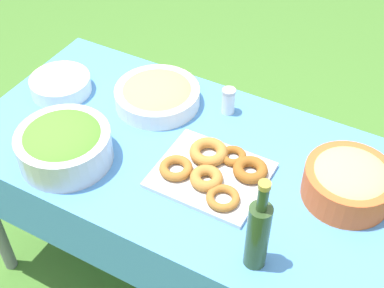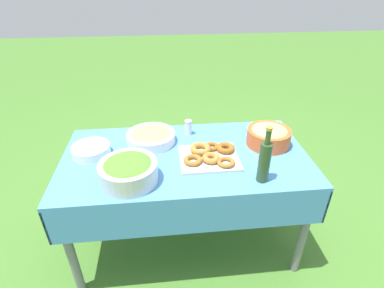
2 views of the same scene
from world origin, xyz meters
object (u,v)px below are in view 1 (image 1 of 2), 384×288
object	(u,v)px
pasta_bowl	(349,181)
bread_bowl	(157,94)
salad_bowl	(64,144)
olive_oil_bottle	(258,233)
plate_stack	(61,85)
donut_platter	(213,171)

from	to	relation	value
pasta_bowl	bread_bowl	xyz separation A→B (m)	(0.73, -0.10, -0.02)
salad_bowl	olive_oil_bottle	bearing A→B (deg)	174.51
plate_stack	olive_oil_bottle	world-z (taller)	olive_oil_bottle
donut_platter	olive_oil_bottle	distance (m)	0.35
salad_bowl	pasta_bowl	world-z (taller)	salad_bowl
pasta_bowl	plate_stack	xyz separation A→B (m)	(1.08, 0.01, -0.03)
salad_bowl	donut_platter	distance (m)	0.48
plate_stack	bread_bowl	size ratio (longest dim) A/B	0.73
pasta_bowl	olive_oil_bottle	size ratio (longest dim) A/B	0.85
donut_platter	salad_bowl	bearing A→B (deg)	19.67
pasta_bowl	bread_bowl	bearing A→B (deg)	-8.12
olive_oil_bottle	plate_stack	bearing A→B (deg)	-20.06
pasta_bowl	bread_bowl	distance (m)	0.73
donut_platter	bread_bowl	size ratio (longest dim) A/B	1.17
salad_bowl	olive_oil_bottle	world-z (taller)	olive_oil_bottle
pasta_bowl	olive_oil_bottle	bearing A→B (deg)	67.34
salad_bowl	donut_platter	size ratio (longest dim) A/B	0.84
salad_bowl	bread_bowl	xyz separation A→B (m)	(-0.11, -0.38, -0.03)
pasta_bowl	salad_bowl	bearing A→B (deg)	18.59
pasta_bowl	olive_oil_bottle	distance (m)	0.38
donut_platter	plate_stack	xyz separation A→B (m)	(0.69, -0.11, 0.01)
salad_bowl	bread_bowl	distance (m)	0.40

